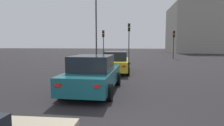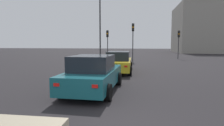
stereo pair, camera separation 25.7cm
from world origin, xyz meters
The scene contains 7 objects.
car_yellow_right_lead centered at (10.03, 1.37, 0.74)m, with size 4.75×2.08×1.53m.
car_teal_right_second centered at (4.28, 1.83, 0.76)m, with size 4.51×2.17×1.59m.
traffic_light_near_left centered at (21.76, 4.23, 2.81)m, with size 0.32×0.30×3.90m.
traffic_light_near_right centered at (18.91, 0.67, 3.20)m, with size 0.32×0.29×4.47m.
traffic_light_far_left centered at (23.44, -5.42, 2.80)m, with size 0.32×0.29×3.88m.
street_lamp_kerbside centered at (18.12, 4.47, 5.16)m, with size 0.56×0.36×8.96m.
building_facade_left centered at (45.27, -14.00, 5.64)m, with size 14.44×10.16×11.27m, color gray.
Camera 2 is at (-3.71, -0.19, 2.09)m, focal length 30.25 mm.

